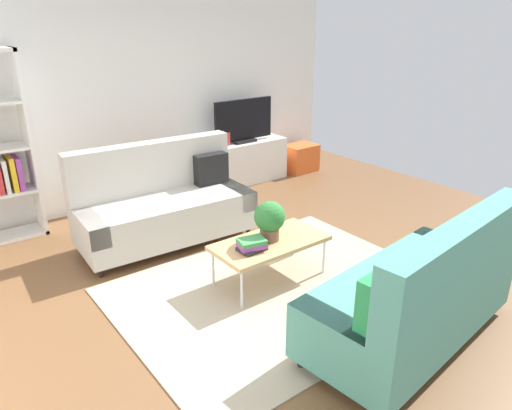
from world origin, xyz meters
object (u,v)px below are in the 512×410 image
(bottle_0, at_px, (223,139))
(bottle_1, at_px, (228,139))
(tv, at_px, (244,121))
(table_book_0, at_px, (252,249))
(couch_beige, at_px, (164,204))
(tv_console, at_px, (243,162))
(coffee_table, at_px, (270,243))
(storage_trunk, at_px, (300,158))
(potted_plant, at_px, (270,219))
(vase_0, at_px, (208,143))
(couch_green, at_px, (418,293))

(bottle_0, bearing_deg, bottle_1, 0.00)
(tv, height_order, table_book_0, tv)
(couch_beige, xyz_separation_m, tv_console, (1.92, 1.14, -0.12))
(coffee_table, xyz_separation_m, storage_trunk, (2.64, 2.46, -0.17))
(potted_plant, xyz_separation_m, bottle_1, (1.23, 2.49, 0.10))
(vase_0, relative_size, bottle_0, 0.58)
(storage_trunk, height_order, potted_plant, potted_plant)
(storage_trunk, bearing_deg, tv, 175.84)
(couch_beige, distance_m, couch_green, 2.92)
(tv_console, relative_size, tv, 1.40)
(tv_console, xyz_separation_m, bottle_0, (-0.39, -0.04, 0.43))
(vase_0, distance_m, bottle_1, 0.30)
(couch_beige, height_order, tv, tv)
(tv, relative_size, table_book_0, 4.17)
(couch_beige, relative_size, vase_0, 14.69)
(couch_beige, xyz_separation_m, vase_0, (1.34, 1.19, 0.27))
(tv_console, relative_size, bottle_1, 7.31)
(couch_beige, distance_m, potted_plant, 1.46)
(couch_beige, distance_m, coffee_table, 1.47)
(couch_beige, xyz_separation_m, storage_trunk, (3.02, 1.04, -0.22))
(tv_console, bearing_deg, potted_plant, -121.11)
(vase_0, xyz_separation_m, bottle_1, (0.28, -0.09, 0.03))
(couch_green, relative_size, bottle_0, 8.63)
(coffee_table, relative_size, storage_trunk, 2.12)
(coffee_table, bearing_deg, bottle_0, 65.50)
(table_book_0, bearing_deg, coffee_table, 11.25)
(table_book_0, bearing_deg, bottle_0, 61.37)
(tv, xyz_separation_m, potted_plant, (-1.53, -2.51, -0.32))
(tv, bearing_deg, vase_0, 173.12)
(coffee_table, bearing_deg, couch_beige, 105.10)
(couch_beige, distance_m, bottle_1, 1.98)
(storage_trunk, relative_size, bottle_1, 2.72)
(coffee_table, distance_m, storage_trunk, 3.61)
(couch_green, distance_m, bottle_1, 4.06)
(vase_0, bearing_deg, bottle_1, -17.74)
(couch_green, bearing_deg, potted_plant, 94.87)
(potted_plant, bearing_deg, tv_console, 58.89)
(storage_trunk, distance_m, bottle_1, 1.49)
(table_book_0, relative_size, vase_0, 1.82)
(bottle_1, bearing_deg, table_book_0, -120.21)
(table_book_0, xyz_separation_m, bottle_1, (1.49, 2.57, 0.30))
(storage_trunk, bearing_deg, table_book_0, -139.09)
(table_book_0, xyz_separation_m, vase_0, (1.21, 2.66, 0.27))
(bottle_1, bearing_deg, couch_beige, -145.95)
(coffee_table, relative_size, table_book_0, 4.58)
(tv, bearing_deg, bottle_1, -176.17)
(couch_beige, distance_m, vase_0, 1.81)
(table_book_0, height_order, bottle_0, bottle_0)
(potted_plant, height_order, vase_0, potted_plant)
(couch_green, height_order, bottle_1, couch_green)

